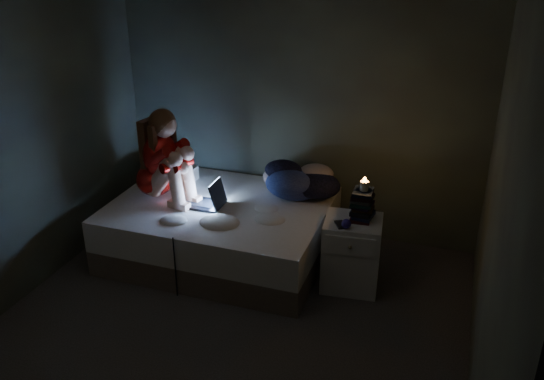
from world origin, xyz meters
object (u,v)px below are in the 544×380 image
at_px(bed, 221,229).
at_px(phone, 339,224).
at_px(laptop, 201,192).
at_px(candle, 364,186).
at_px(woman, 153,153).
at_px(nightstand, 351,253).

bearing_deg(bed, phone, -10.78).
xyz_separation_m(laptop, phone, (1.31, -0.14, -0.03)).
xyz_separation_m(laptop, candle, (1.47, 0.03, 0.26)).
bearing_deg(woman, laptop, 8.47).
bearing_deg(phone, nightstand, 25.89).
xyz_separation_m(bed, laptop, (-0.14, -0.08, 0.40)).
height_order(laptop, candle, candle).
height_order(bed, nightstand, nightstand).
bearing_deg(woman, bed, 17.01).
height_order(bed, woman, woman).
distance_m(bed, laptop, 0.43).
xyz_separation_m(bed, nightstand, (1.27, -0.11, 0.05)).
bearing_deg(phone, candle, 24.46).
relative_size(bed, candle, 24.44).
bearing_deg(woman, candle, 12.19).
xyz_separation_m(nightstand, candle, (0.06, 0.06, 0.62)).
relative_size(nightstand, candle, 7.92).
distance_m(nightstand, candle, 0.62).
xyz_separation_m(woman, nightstand, (1.89, -0.06, -0.66)).
distance_m(laptop, candle, 1.49).
distance_m(bed, woman, 0.94).
bearing_deg(bed, woman, -175.34).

